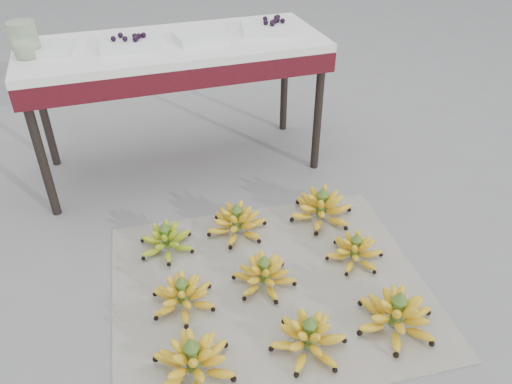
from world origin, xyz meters
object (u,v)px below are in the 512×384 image
object	(u,v)px
vendor_table	(175,57)
newspaper_mat	(270,287)
bunch_front_center	(309,338)
tray_far_left	(46,49)
tray_left	(129,43)
bunch_back_center	(237,222)
glass_jar	(24,39)
tray_far_right	(268,27)
bunch_back_right	(322,208)
bunch_mid_right	(355,251)
bunch_mid_left	(183,295)
bunch_front_left	(193,361)
tray_right	(200,37)
bunch_front_right	(396,315)
bunch_back_left	(166,240)
bunch_mid_center	(264,274)

from	to	relation	value
vendor_table	newspaper_mat	bearing A→B (deg)	-82.55
bunch_front_center	tray_far_left	size ratio (longest dim) A/B	1.36
newspaper_mat	tray_left	xyz separation A→B (m)	(-0.35, 1.01, 0.72)
bunch_back_center	glass_jar	distance (m)	1.24
bunch_back_center	tray_far_right	distance (m)	1.01
bunch_back_center	bunch_back_right	world-z (taller)	bunch_back_right
bunch_mid_right	bunch_front_center	bearing A→B (deg)	-120.78
glass_jar	bunch_back_center	bearing A→B (deg)	-40.86
vendor_table	bunch_mid_left	bearing A→B (deg)	-101.82
bunch_back_center	bunch_back_right	size ratio (longest dim) A/B	0.86
bunch_mid_right	tray_far_right	xyz separation A→B (m)	(-0.05, 1.01, 0.67)
bunch_back_right	glass_jar	size ratio (longest dim) A/B	2.42
bunch_front_left	bunch_mid_right	xyz separation A→B (m)	(0.78, 0.34, -0.01)
newspaper_mat	bunch_mid_left	xyz separation A→B (m)	(-0.35, 0.01, 0.06)
bunch_front_left	glass_jar	xyz separation A→B (m)	(-0.41, 1.34, 0.71)
bunch_back_center	tray_far_right	world-z (taller)	tray_far_right
bunch_back_center	tray_left	distance (m)	0.97
bunch_mid_left	tray_left	xyz separation A→B (m)	(0.01, 1.00, 0.67)
bunch_back_right	tray_far_left	size ratio (longest dim) A/B	1.41
bunch_front_left	bunch_mid_right	distance (m)	0.85
bunch_back_center	vendor_table	distance (m)	0.88
bunch_mid_right	bunch_back_center	bearing A→B (deg)	156.22
bunch_front_center	tray_right	xyz separation A→B (m)	(-0.04, 1.34, 0.66)
bunch_front_center	tray_right	distance (m)	1.49
bunch_front_right	tray_right	distance (m)	1.55
bunch_front_left	bunch_front_right	world-z (taller)	bunch_front_right
glass_jar	bunch_front_right	bearing A→B (deg)	-49.88
vendor_table	glass_jar	distance (m)	0.67
bunch_front_center	bunch_back_center	size ratio (longest dim) A/B	1.13
bunch_mid_left	bunch_mid_right	distance (m)	0.75
tray_far_left	newspaper_mat	bearing A→B (deg)	-56.09
bunch_mid_right	vendor_table	xyz separation A→B (m)	(-0.54, 1.01, 0.57)
tray_right	tray_far_left	bearing A→B (deg)	175.59
bunch_back_left	glass_jar	bearing A→B (deg)	128.35
bunch_front_left	tray_far_right	distance (m)	1.67
newspaper_mat	tray_far_right	distance (m)	1.32
bunch_front_left	tray_right	size ratio (longest dim) A/B	1.41
bunch_mid_center	bunch_back_right	distance (m)	0.52
newspaper_mat	bunch_mid_center	bearing A→B (deg)	133.52
newspaper_mat	bunch_front_right	world-z (taller)	bunch_front_right
bunch_front_left	bunch_mid_left	size ratio (longest dim) A/B	1.19
bunch_back_left	tray_left	bearing A→B (deg)	94.78
bunch_mid_center	tray_far_left	bearing A→B (deg)	111.61
tray_left	bunch_back_right	bearing A→B (deg)	-42.12
bunch_front_center	bunch_back_right	bearing A→B (deg)	37.85
bunch_front_center	tray_far_left	distance (m)	1.71
tray_far_right	bunch_back_right	bearing A→B (deg)	-87.18
newspaper_mat	bunch_front_center	size ratio (longest dim) A/B	3.49
bunch_front_left	glass_jar	distance (m)	1.57
bunch_front_center	glass_jar	world-z (taller)	glass_jar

